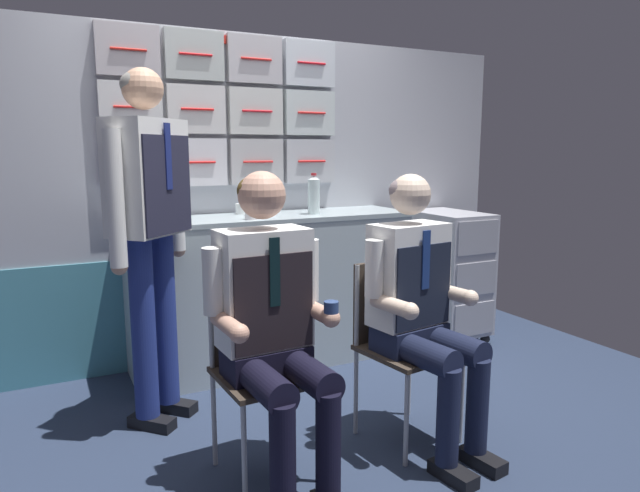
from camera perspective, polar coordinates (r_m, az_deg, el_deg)
ground at (r=2.95m, az=0.94°, el=-19.16°), size 4.80×4.80×0.04m
galley_bulkhead at (r=3.86m, az=-8.59°, el=5.15°), size 4.20×0.14×2.15m
galley_counter at (r=3.75m, az=-4.73°, el=-4.38°), size 1.85×0.53×0.99m
service_trolley at (r=4.36m, az=12.64°, el=-2.44°), size 0.40×0.65×0.95m
folding_chair_left at (r=2.54m, az=-6.30°, el=-10.36°), size 0.42×0.42×0.86m
crew_member_left at (r=2.34m, az=-4.85°, el=-6.91°), size 0.52×0.64×1.32m
folding_chair_right at (r=2.84m, az=7.64°, el=-8.22°), size 0.45×0.45×0.86m
crew_member_right at (r=2.68m, az=10.05°, el=-5.28°), size 0.51×0.65×1.29m
crew_member_standing at (r=2.94m, az=-16.79°, el=3.17°), size 0.45×0.44×1.79m
water_bottle_short at (r=3.62m, az=-6.24°, el=5.08°), size 0.08×0.08×0.27m
water_bottle_clear at (r=3.69m, az=-0.63°, el=5.17°), size 0.08×0.08×0.27m
paper_cup_tan at (r=3.73m, az=-7.95°, el=3.76°), size 0.07×0.07×0.07m
coffee_cup_spare at (r=3.43m, az=-6.95°, el=3.32°), size 0.08×0.08×0.07m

